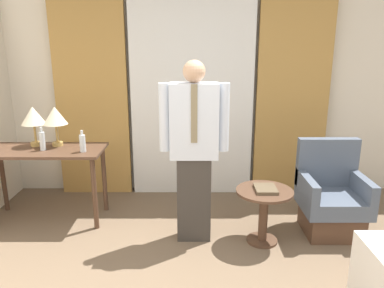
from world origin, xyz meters
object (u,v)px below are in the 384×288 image
object	(u,v)px
bottle_near_edge	(82,143)
bottle_by_lamp	(41,141)
book	(265,189)
desk	(43,160)
side_table	(263,207)
armchair	(330,200)
table_lamp_left	(32,117)
person	(193,147)
table_lamp_right	(54,117)

from	to	relation	value
bottle_near_edge	bottle_by_lamp	bearing A→B (deg)	172.38
book	desk	bearing A→B (deg)	167.59
side_table	book	size ratio (longest dim) A/B	2.21
desk	bottle_by_lamp	size ratio (longest dim) A/B	5.16
side_table	book	world-z (taller)	book
armchair	side_table	size ratio (longest dim) A/B	1.72
side_table	desk	bearing A→B (deg)	167.69
table_lamp_left	bottle_near_edge	world-z (taller)	table_lamp_left
bottle_near_edge	armchair	distance (m)	2.55
book	person	bearing A→B (deg)	173.42
armchair	side_table	bearing A→B (deg)	-163.06
armchair	person	bearing A→B (deg)	-173.91
desk	person	distance (m)	1.64
bottle_by_lamp	desk	bearing A→B (deg)	122.88
armchair	book	distance (m)	0.77
table_lamp_right	armchair	distance (m)	2.95
table_lamp_right	person	world-z (taller)	person
desk	table_lamp_right	size ratio (longest dim) A/B	2.97
bottle_near_edge	bottle_by_lamp	world-z (taller)	bottle_by_lamp
table_lamp_right	person	distance (m)	1.56
book	side_table	bearing A→B (deg)	140.33
table_lamp_left	bottle_near_edge	bearing A→B (deg)	-21.89
person	armchair	distance (m)	1.50
table_lamp_left	armchair	distance (m)	3.17
table_lamp_right	side_table	bearing A→B (deg)	-16.33
bottle_by_lamp	bottle_near_edge	bearing A→B (deg)	-7.62
desk	book	world-z (taller)	desk
book	armchair	bearing A→B (deg)	17.49
bottle_near_edge	armchair	bearing A→B (deg)	-4.01
table_lamp_left	armchair	xyz separation A→B (m)	(3.05, -0.40, -0.77)
side_table	book	bearing A→B (deg)	-39.67
desk	table_lamp_left	distance (m)	0.47
table_lamp_left	bottle_by_lamp	world-z (taller)	table_lamp_left
armchair	table_lamp_right	bearing A→B (deg)	171.92
table_lamp_left	armchair	world-z (taller)	table_lamp_left
table_lamp_right	bottle_by_lamp	xyz separation A→B (m)	(-0.09, -0.17, -0.21)
table_lamp_right	bottle_near_edge	world-z (taller)	table_lamp_right
table_lamp_left	bottle_by_lamp	size ratio (longest dim) A/B	1.74
desk	table_lamp_left	size ratio (longest dim) A/B	2.97
table_lamp_right	person	size ratio (longest dim) A/B	0.25
book	bottle_by_lamp	bearing A→B (deg)	168.38
bottle_by_lamp	table_lamp_right	bearing A→B (deg)	61.81
person	book	world-z (taller)	person
table_lamp_right	book	size ratio (longest dim) A/B	1.75
table_lamp_left	person	size ratio (longest dim) A/B	0.25
desk	table_lamp_right	xyz separation A→B (m)	(0.11, 0.13, 0.43)
bottle_by_lamp	person	world-z (taller)	person
person	table_lamp_left	bearing A→B (deg)	161.99
table_lamp_right	side_table	world-z (taller)	table_lamp_right
desk	armchair	xyz separation A→B (m)	(2.94, -0.27, -0.33)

